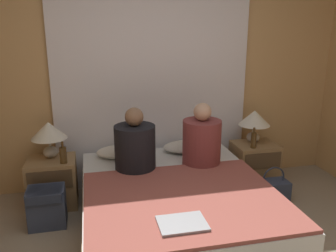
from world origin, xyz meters
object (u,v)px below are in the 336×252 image
at_px(pillow_left, 125,151).
at_px(person_right_in_bed, 202,141).
at_px(pillow_right, 190,146).
at_px(nightstand_left, 53,182).
at_px(nightstand_right, 254,164).
at_px(laptop_on_bed, 182,223).
at_px(bed, 175,207).
at_px(beer_bottle_on_right_stand, 254,140).
at_px(backpack_on_floor, 47,205).
at_px(beer_bottle_on_left_stand, 63,155).
at_px(lamp_right, 254,120).
at_px(lamp_left, 49,133).
at_px(handbag_on_floor, 273,190).
at_px(person_left_in_bed, 135,146).

height_order(pillow_left, person_right_in_bed, person_right_in_bed).
height_order(pillow_right, person_right_in_bed, person_right_in_bed).
bearing_deg(nightstand_left, pillow_left, 5.46).
xyz_separation_m(nightstand_right, laptop_on_bed, (-1.22, -1.40, 0.23)).
xyz_separation_m(bed, nightstand_right, (1.10, 0.71, 0.03)).
bearing_deg(nightstand_left, nightstand_right, 0.00).
height_order(beer_bottle_on_right_stand, backpack_on_floor, beer_bottle_on_right_stand).
bearing_deg(beer_bottle_on_left_stand, pillow_right, 8.04).
bearing_deg(backpack_on_floor, laptop_on_bed, -44.85).
relative_size(nightstand_left, pillow_right, 0.83).
height_order(nightstand_right, beer_bottle_on_right_stand, beer_bottle_on_right_stand).
relative_size(nightstand_left, lamp_right, 1.33).
bearing_deg(bed, lamp_right, 35.33).
xyz_separation_m(lamp_left, laptop_on_bed, (0.98, -1.47, -0.28)).
relative_size(nightstand_right, pillow_right, 0.83).
xyz_separation_m(beer_bottle_on_left_stand, handbag_on_floor, (2.09, -0.29, -0.46)).
bearing_deg(handbag_on_floor, backpack_on_floor, 179.74).
distance_m(nightstand_right, handbag_on_floor, 0.43).
xyz_separation_m(lamp_left, pillow_right, (1.46, 0.00, -0.26)).
relative_size(bed, pillow_right, 3.33).
bearing_deg(lamp_right, bed, -144.67).
distance_m(nightstand_left, person_right_in_bed, 1.56).
relative_size(beer_bottle_on_right_stand, backpack_on_floor, 0.62).
bearing_deg(person_right_in_bed, pillow_right, 90.76).
xyz_separation_m(person_left_in_bed, beer_bottle_on_left_stand, (-0.67, 0.20, -0.11)).
distance_m(lamp_left, pillow_right, 1.48).
relative_size(beer_bottle_on_right_stand, handbag_on_floor, 0.61).
xyz_separation_m(nightstand_right, beer_bottle_on_left_stand, (-2.07, -0.12, 0.33)).
bearing_deg(pillow_left, beer_bottle_on_left_stand, -162.99).
bearing_deg(nightstand_right, laptop_on_bed, -131.25).
distance_m(bed, lamp_left, 1.45).
bearing_deg(laptop_on_bed, pillow_left, 99.10).
relative_size(beer_bottle_on_left_stand, laptop_on_bed, 0.66).
bearing_deg(nightstand_right, person_right_in_bed, -156.89).
relative_size(beer_bottle_on_left_stand, handbag_on_floor, 0.58).
distance_m(beer_bottle_on_right_stand, handbag_on_floor, 0.56).
relative_size(person_right_in_bed, backpack_on_floor, 1.70).
distance_m(nightstand_left, beer_bottle_on_right_stand, 2.15).
distance_m(beer_bottle_on_left_stand, beer_bottle_on_right_stand, 1.99).
distance_m(pillow_right, laptop_on_bed, 1.54).
distance_m(person_left_in_bed, beer_bottle_on_right_stand, 1.33).
xyz_separation_m(nightstand_left, handbag_on_floor, (2.23, -0.41, -0.13)).
xyz_separation_m(lamp_right, pillow_right, (-0.75, 0.00, -0.26)).
bearing_deg(beer_bottle_on_left_stand, nightstand_right, 3.20).
bearing_deg(nightstand_left, handbag_on_floor, -10.37).
bearing_deg(beer_bottle_on_left_stand, person_right_in_bed, -8.55).
xyz_separation_m(person_right_in_bed, backpack_on_floor, (-1.49, -0.08, -0.48)).
height_order(lamp_right, handbag_on_floor, lamp_right).
xyz_separation_m(nightstand_left, backpack_on_floor, (-0.02, -0.40, -0.04)).
distance_m(person_right_in_bed, backpack_on_floor, 1.57).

